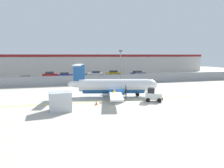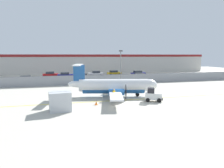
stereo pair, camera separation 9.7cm
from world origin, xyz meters
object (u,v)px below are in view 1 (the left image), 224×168
Objects in this scene: parked_car_1 at (50,75)px; parked_car_3 at (82,77)px; traffic_cone_near_left at (138,92)px; parked_car_6 at (139,76)px; traffic_cone_near_right at (96,102)px; commuter_airplane at (115,86)px; cargo_container at (60,101)px; baggage_tug at (153,95)px; parked_car_2 at (65,75)px; parked_car_7 at (138,73)px; ground_crew_worker at (114,94)px; apron_light_pole at (121,65)px; parked_car_0 at (26,79)px; parked_car_4 at (95,74)px; parked_car_5 at (114,73)px.

parked_car_1 is 11.47m from parked_car_3.
parked_car_1 is at bearing 118.75° from traffic_cone_near_left.
parked_car_1 and parked_car_6 have the same top height.
parked_car_3 reaches higher than traffic_cone_near_right.
traffic_cone_near_right is (-3.69, -4.42, -1.29)m from commuter_airplane.
baggage_tug is at bearing 3.35° from cargo_container.
parked_car_2 and parked_car_7 have the same top height.
parked_car_2 is (-6.01, 29.03, -0.06)m from ground_crew_worker.
parked_car_7 is 18.74m from apron_light_pole.
apron_light_pole is at bearing 81.79° from commuter_airplane.
traffic_cone_near_left is (12.38, 7.50, -0.79)m from cargo_container.
parked_car_3 is (8.05, -8.17, 0.00)m from parked_car_1.
apron_light_pole is (4.13, 10.95, 2.70)m from commuter_airplane.
parked_car_0 is at bearing 156.82° from apron_light_pole.
parked_car_3 is 1.02× the size of parked_car_7.
baggage_tug reaches higher than parked_car_1.
baggage_tug is 0.61× the size of parked_car_2.
ground_crew_worker and parked_car_6 have the same top height.
parked_car_7 is (2.49, 7.49, 0.00)m from parked_car_6.
ground_crew_worker is at bearing 19.44° from cargo_container.
commuter_airplane is 6.26× the size of cargo_container.
parked_car_3 is (-7.16, 19.54, 0.58)m from traffic_cone_near_left.
parked_car_2 is 0.98× the size of parked_car_7.
ground_crew_worker is 7.89m from cargo_container.
apron_light_pole reaches higher than traffic_cone_near_left.
parked_car_1 and parked_car_2 have the same top height.
parked_car_4 is at bearing 166.06° from parked_car_7.
parked_car_2 is 0.97× the size of parked_car_3.
parked_car_7 is at bearing -154.69° from parked_car_3.
parked_car_7 is (9.96, 30.81, 0.04)m from baggage_tug.
parked_car_1 is at bearing 89.99° from cargo_container.
parked_car_1 reaches higher than traffic_cone_near_left.
parked_car_3 reaches higher than traffic_cone_near_left.
cargo_container is at bearing -89.10° from parked_car_1.
ground_crew_worker is 33.54m from parked_car_1.
parked_car_0 is 10.77m from parked_car_1.
parked_car_1 is at bearing 57.49° from parked_car_0.
parked_car_0 is at bearing 101.92° from cargo_container.
apron_light_pole is at bearing -105.61° from parked_car_5.
parked_car_3 is 1.01× the size of parked_car_5.
parked_car_0 is at bearing -119.88° from parked_car_1.
traffic_cone_near_left is 0.15× the size of parked_car_7.
baggage_tug is 0.60× the size of parked_car_4.
parked_car_0 and parked_car_6 have the same top height.
parked_car_0 is 25.46m from parked_car_5.
traffic_cone_near_left is 10.36m from apron_light_pole.
commuter_airplane reaches higher than baggage_tug.
cargo_container is at bearing -125.70° from apron_light_pole.
parked_car_0 is (-19.96, 18.06, 0.58)m from traffic_cone_near_left.
traffic_cone_near_right is at bearing -121.19° from parked_car_6.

